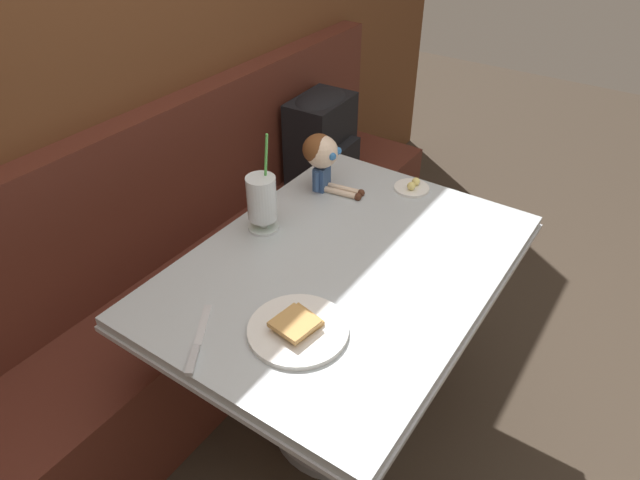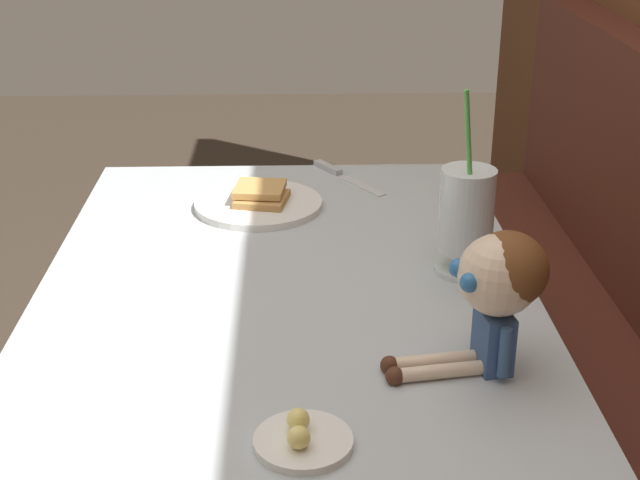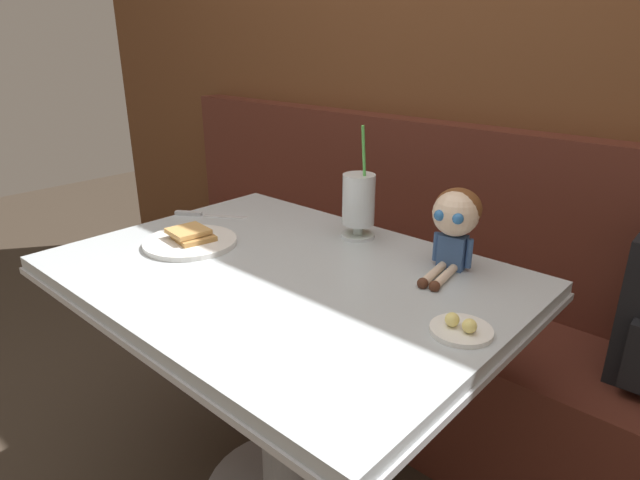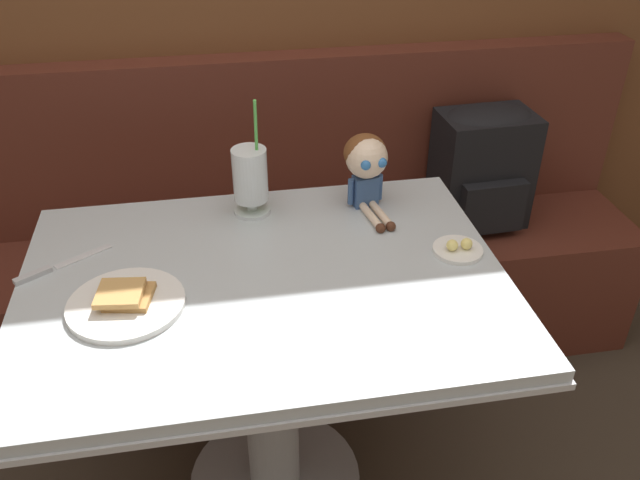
{
  "view_description": "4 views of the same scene",
  "coord_description": "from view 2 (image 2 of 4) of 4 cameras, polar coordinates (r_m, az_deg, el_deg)",
  "views": [
    {
      "loc": [
        -1.08,
        -0.47,
        1.74
      ],
      "look_at": [
        -0.02,
        0.25,
        0.8
      ],
      "focal_mm": 31.52,
      "sensor_mm": 36.0,
      "label": 1
    },
    {
      "loc": [
        1.37,
        0.2,
        1.4
      ],
      "look_at": [
        0.06,
        0.24,
        0.83
      ],
      "focal_mm": 51.22,
      "sensor_mm": 36.0,
      "label": 2
    },
    {
      "loc": [
        0.87,
        -0.64,
        1.27
      ],
      "look_at": [
        0.07,
        0.24,
        0.81
      ],
      "focal_mm": 30.08,
      "sensor_mm": 36.0,
      "label": 3
    },
    {
      "loc": [
        -0.08,
        -1.03,
        1.63
      ],
      "look_at": [
        0.12,
        0.15,
        0.85
      ],
      "focal_mm": 37.12,
      "sensor_mm": 36.0,
      "label": 4
    }
  ],
  "objects": [
    {
      "name": "butter_saucer",
      "position": [
        1.11,
        -1.12,
        -12.29
      ],
      "size": [
        0.12,
        0.12,
        0.04
      ],
      "color": "white",
      "rests_on": "diner_table"
    },
    {
      "name": "butter_knife",
      "position": [
        1.97,
        1.06,
        4.25
      ],
      "size": [
        0.21,
        0.14,
        0.01
      ],
      "color": "silver",
      "rests_on": "diner_table"
    },
    {
      "name": "diner_table",
      "position": [
        1.61,
        -2.04,
        -8.41
      ],
      "size": [
        1.11,
        0.81,
        0.74
      ],
      "color": "#B2BCC1",
      "rests_on": "ground"
    },
    {
      "name": "seated_doll",
      "position": [
        1.22,
        11.08,
        -2.62
      ],
      "size": [
        0.13,
        0.23,
        0.2
      ],
      "color": "#385689",
      "rests_on": "diner_table"
    },
    {
      "name": "milkshake_glass",
      "position": [
        1.5,
        9.14,
        1.42
      ],
      "size": [
        0.1,
        0.1,
        0.32
      ],
      "color": "silver",
      "rests_on": "diner_table"
    },
    {
      "name": "booth_bench",
      "position": [
        1.84,
        18.59,
        -13.4
      ],
      "size": [
        2.6,
        0.48,
        1.0
      ],
      "color": "#512319",
      "rests_on": "ground"
    },
    {
      "name": "toast_plate",
      "position": [
        1.79,
        -3.84,
        2.38
      ],
      "size": [
        0.25,
        0.25,
        0.04
      ],
      "color": "white",
      "rests_on": "diner_table"
    }
  ]
}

